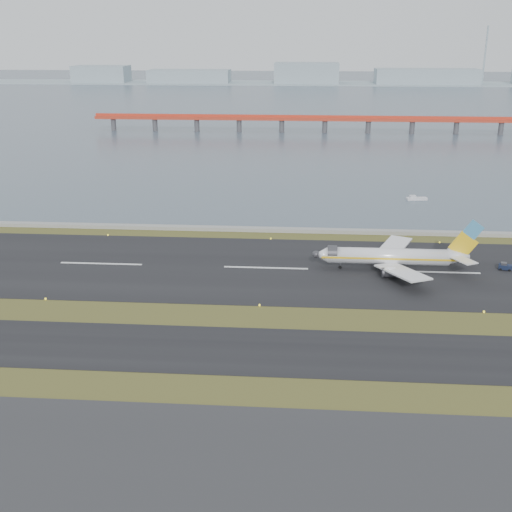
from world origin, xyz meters
name	(u,v)px	position (x,y,z in m)	size (l,w,h in m)	color
ground	(257,322)	(0.00, 0.00, 0.00)	(1000.00, 1000.00, 0.00)	#414C1B
taxiway_strip	(252,350)	(0.00, -12.00, 0.05)	(1000.00, 18.00, 0.10)	black
runway_strip	(266,268)	(0.00, 30.00, 0.05)	(1000.00, 45.00, 0.10)	black
seawall	(272,230)	(0.00, 60.00, 0.50)	(1000.00, 2.50, 1.00)	gray
bay_water	(295,97)	(0.00, 460.00, 0.00)	(1400.00, 800.00, 1.30)	#445062
red_pier	(325,120)	(20.00, 250.00, 7.28)	(260.00, 5.00, 10.20)	red
far_shoreline	(310,78)	(13.62, 620.00, 6.07)	(1400.00, 80.00, 60.50)	#95A8B1
airliner	(394,257)	(30.06, 30.73, 3.46)	(38.52, 32.89, 12.80)	white
pushback_tug	(505,267)	(56.26, 32.79, 0.90)	(3.21, 2.31, 1.86)	#121A31
workboat_near	(416,198)	(46.30, 99.37, 0.52)	(7.01, 3.11, 1.64)	silver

